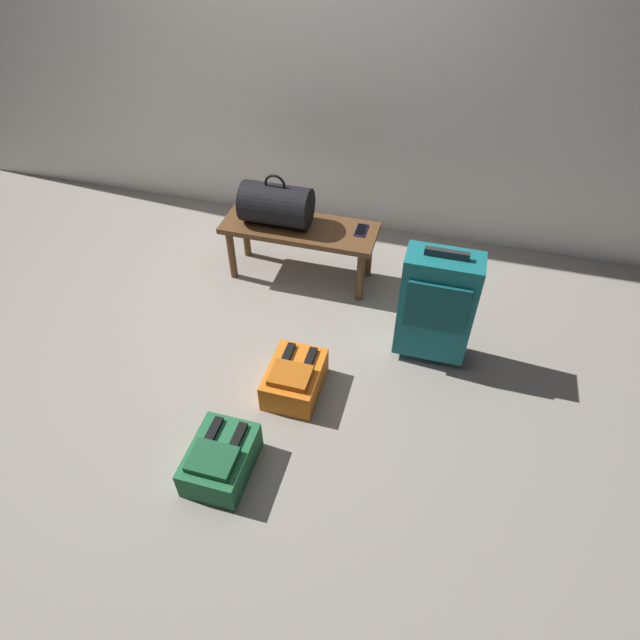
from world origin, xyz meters
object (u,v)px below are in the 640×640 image
Objects in this scene: duffel_bag_black at (276,205)px; suitcase_upright_teal at (437,305)px; bench at (300,234)px; cell_phone at (361,230)px; backpack_green at (220,459)px; backpack_orange at (295,378)px.

suitcase_upright_teal is at bearing -25.15° from duffel_bag_black.
duffel_bag_black reaches higher than bench.
cell_phone is (0.39, 0.05, 0.07)m from bench.
cell_phone is at bearing 78.79° from backpack_green.
bench is at bearing 92.83° from backpack_green.
bench reaches higher than backpack_green.
bench is 1.57m from backpack_green.
backpack_green is at bearing -129.53° from suitcase_upright_teal.
suitcase_upright_teal is at bearing -45.97° from cell_phone.
suitcase_upright_teal is at bearing -28.57° from bench.
duffel_bag_black and suitcase_upright_teal have the same top height.
duffel_bag_black is at bearing -174.67° from cell_phone.
duffel_bag_black is at bearing 112.95° from backpack_orange.
suitcase_upright_teal is (0.94, -0.51, 0.04)m from bench.
bench is 2.27× the size of duffel_bag_black.
duffel_bag_black is 1.15m from backpack_orange.
duffel_bag_black is at bearing 154.85° from suitcase_upright_teal.
duffel_bag_black reaches higher than backpack_orange.
suitcase_upright_teal is 1.95× the size of backpack_orange.
backpack_orange is at bearing -67.05° from duffel_bag_black.
cell_phone is at bearing 82.87° from backpack_orange.
bench is at bearing 0.00° from duffel_bag_black.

